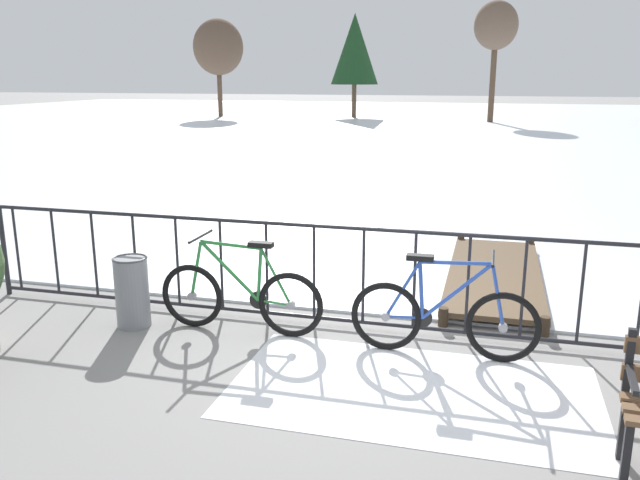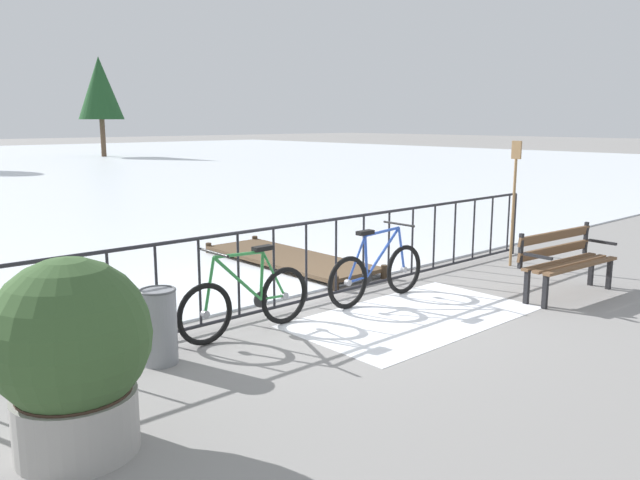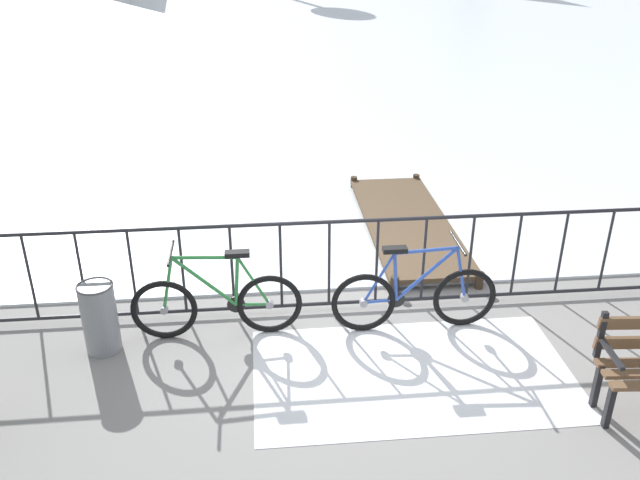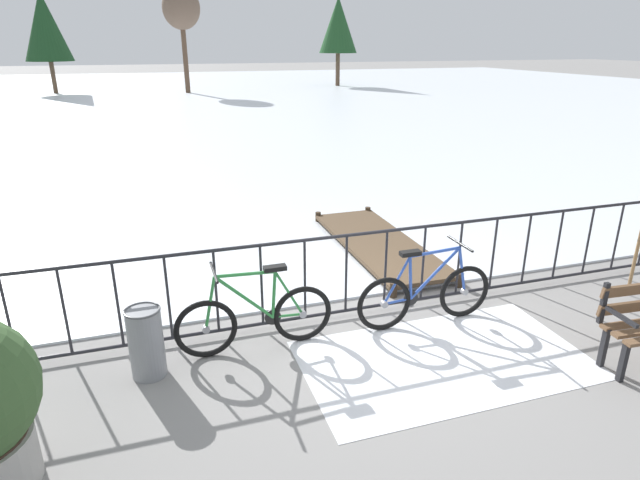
{
  "view_description": "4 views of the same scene",
  "coord_description": "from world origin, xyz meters",
  "views": [
    {
      "loc": [
        0.93,
        -6.05,
        2.5
      ],
      "look_at": [
        -0.67,
        -0.12,
        0.94
      ],
      "focal_mm": 36.4,
      "sensor_mm": 36.0,
      "label": 1
    },
    {
      "loc": [
        -5.28,
        -5.83,
        2.29
      ],
      "look_at": [
        -0.41,
        -0.42,
        0.92
      ],
      "focal_mm": 35.73,
      "sensor_mm": 36.0,
      "label": 2
    },
    {
      "loc": [
        -0.96,
        -6.16,
        3.87
      ],
      "look_at": [
        -0.33,
        0.24,
        0.73
      ],
      "focal_mm": 37.49,
      "sensor_mm": 36.0,
      "label": 3
    },
    {
      "loc": [
        -2.32,
        -5.34,
        3.14
      ],
      "look_at": [
        -0.55,
        0.1,
        0.99
      ],
      "focal_mm": 29.79,
      "sensor_mm": 36.0,
      "label": 4
    }
  ],
  "objects": [
    {
      "name": "frozen_pond",
      "position": [
        0.0,
        28.4,
        0.01
      ],
      "size": [
        80.0,
        56.0,
        0.03
      ],
      "primitive_type": "cube",
      "color": "silver",
      "rests_on": "ground"
    },
    {
      "name": "snow_patch",
      "position": [
        0.4,
        -1.2,
        0.0
      ],
      "size": [
        2.97,
        1.69,
        0.01
      ],
      "primitive_type": "cube",
      "color": "white",
      "rests_on": "ground"
    },
    {
      "name": "bicycle_near_railing",
      "position": [
        0.57,
        -0.43,
        0.37
      ],
      "size": [
        1.71,
        0.52,
        0.97
      ],
      "color": "black",
      "rests_on": "ground"
    },
    {
      "name": "ground_plane",
      "position": [
        0.0,
        0.0,
        0.0
      ],
      "size": [
        160.0,
        160.0,
        0.0
      ],
      "primitive_type": "plane",
      "color": "gray"
    },
    {
      "name": "bicycle_second",
      "position": [
        -1.42,
        -0.37,
        0.37
      ],
      "size": [
        1.71,
        0.52,
        0.97
      ],
      "color": "black",
      "rests_on": "ground"
    },
    {
      "name": "railing_fence",
      "position": [
        0.0,
        0.0,
        0.56
      ],
      "size": [
        9.06,
        0.06,
        1.07
      ],
      "color": "#232328",
      "rests_on": "ground"
    },
    {
      "name": "wooden_dock",
      "position": [
        1.02,
        1.9,
        0.12
      ],
      "size": [
        1.1,
        3.3,
        0.2
      ],
      "color": "brown",
      "rests_on": "ground"
    },
    {
      "name": "trash_bin",
      "position": [
        -2.54,
        -0.51,
        0.37
      ],
      "size": [
        0.35,
        0.35,
        0.73
      ],
      "color": "gray",
      "rests_on": "ground"
    }
  ]
}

